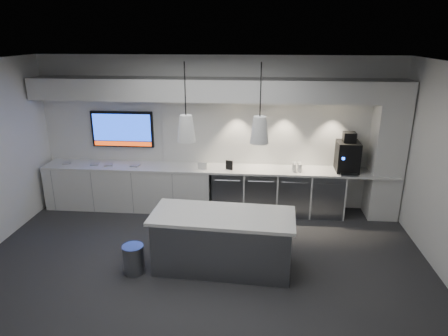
# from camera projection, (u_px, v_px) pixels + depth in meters

# --- Properties ---
(floor) EXTENTS (7.00, 7.00, 0.00)m
(floor) POSITION_uv_depth(u_px,v_px,m) (201.00, 270.00, 5.99)
(floor) COLOR #29292B
(floor) RESTS_ON ground
(ceiling) EXTENTS (7.00, 7.00, 0.00)m
(ceiling) POSITION_uv_depth(u_px,v_px,m) (196.00, 65.00, 5.03)
(ceiling) COLOR black
(ceiling) RESTS_ON wall_back
(wall_back) EXTENTS (7.00, 0.00, 7.00)m
(wall_back) POSITION_uv_depth(u_px,v_px,m) (217.00, 133.00, 7.87)
(wall_back) COLOR white
(wall_back) RESTS_ON floor
(wall_front) EXTENTS (7.00, 0.00, 7.00)m
(wall_front) POSITION_uv_depth(u_px,v_px,m) (152.00, 284.00, 3.15)
(wall_front) COLOR white
(wall_front) RESTS_ON floor
(back_counter) EXTENTS (6.80, 0.65, 0.04)m
(back_counter) POSITION_uv_depth(u_px,v_px,m) (216.00, 168.00, 7.76)
(back_counter) COLOR silver
(back_counter) RESTS_ON left_base_cabinets
(left_base_cabinets) EXTENTS (3.30, 0.63, 0.86)m
(left_base_cabinets) POSITION_uv_depth(u_px,v_px,m) (130.00, 187.00, 8.05)
(left_base_cabinets) COLOR silver
(left_base_cabinets) RESTS_ON floor
(fridge_unit_a) EXTENTS (0.60, 0.61, 0.85)m
(fridge_unit_a) POSITION_uv_depth(u_px,v_px,m) (228.00, 191.00, 7.89)
(fridge_unit_a) COLOR gray
(fridge_unit_a) RESTS_ON floor
(fridge_unit_b) EXTENTS (0.60, 0.61, 0.85)m
(fridge_unit_b) POSITION_uv_depth(u_px,v_px,m) (260.00, 192.00, 7.84)
(fridge_unit_b) COLOR gray
(fridge_unit_b) RESTS_ON floor
(fridge_unit_c) EXTENTS (0.60, 0.61, 0.85)m
(fridge_unit_c) POSITION_uv_depth(u_px,v_px,m) (293.00, 193.00, 7.78)
(fridge_unit_c) COLOR gray
(fridge_unit_c) RESTS_ON floor
(fridge_unit_d) EXTENTS (0.60, 0.61, 0.85)m
(fridge_unit_d) POSITION_uv_depth(u_px,v_px,m) (325.00, 194.00, 7.73)
(fridge_unit_d) COLOR gray
(fridge_unit_d) RESTS_ON floor
(backsplash) EXTENTS (4.60, 0.03, 1.30)m
(backsplash) POSITION_uv_depth(u_px,v_px,m) (279.00, 132.00, 7.74)
(backsplash) COLOR silver
(backsplash) RESTS_ON wall_back
(soffit) EXTENTS (6.90, 0.60, 0.40)m
(soffit) POSITION_uv_depth(u_px,v_px,m) (215.00, 89.00, 7.30)
(soffit) COLOR silver
(soffit) RESTS_ON wall_back
(column) EXTENTS (0.55, 0.55, 2.60)m
(column) POSITION_uv_depth(u_px,v_px,m) (387.00, 151.00, 7.39)
(column) COLOR silver
(column) RESTS_ON floor
(wall_tv) EXTENTS (1.25, 0.07, 0.72)m
(wall_tv) POSITION_uv_depth(u_px,v_px,m) (122.00, 129.00, 7.96)
(wall_tv) COLOR black
(wall_tv) RESTS_ON wall_back
(island) EXTENTS (2.13, 1.01, 0.88)m
(island) POSITION_uv_depth(u_px,v_px,m) (223.00, 241.00, 5.93)
(island) COLOR gray
(island) RESTS_ON floor
(bin) EXTENTS (0.35, 0.35, 0.44)m
(bin) POSITION_uv_depth(u_px,v_px,m) (134.00, 259.00, 5.88)
(bin) COLOR gray
(bin) RESTS_ON floor
(coffee_machine) EXTENTS (0.42, 0.59, 0.75)m
(coffee_machine) POSITION_uv_depth(u_px,v_px,m) (348.00, 155.00, 7.48)
(coffee_machine) COLOR black
(coffee_machine) RESTS_ON back_counter
(sign_black) EXTENTS (0.14, 0.06, 0.18)m
(sign_black) POSITION_uv_depth(u_px,v_px,m) (229.00, 165.00, 7.61)
(sign_black) COLOR black
(sign_black) RESTS_ON back_counter
(sign_white) EXTENTS (0.18, 0.05, 0.14)m
(sign_white) POSITION_uv_depth(u_px,v_px,m) (202.00, 166.00, 7.63)
(sign_white) COLOR silver
(sign_white) RESTS_ON back_counter
(cup_cluster) EXTENTS (0.18, 0.18, 0.16)m
(cup_cluster) POSITION_uv_depth(u_px,v_px,m) (297.00, 167.00, 7.53)
(cup_cluster) COLOR white
(cup_cluster) RESTS_ON back_counter
(tray_a) EXTENTS (0.20, 0.20, 0.02)m
(tray_a) POSITION_uv_depth(u_px,v_px,m) (67.00, 163.00, 7.99)
(tray_a) COLOR #A7A7A7
(tray_a) RESTS_ON back_counter
(tray_b) EXTENTS (0.19, 0.19, 0.02)m
(tray_b) POSITION_uv_depth(u_px,v_px,m) (95.00, 164.00, 7.93)
(tray_b) COLOR #A7A7A7
(tray_b) RESTS_ON back_counter
(tray_c) EXTENTS (0.20, 0.20, 0.02)m
(tray_c) POSITION_uv_depth(u_px,v_px,m) (109.00, 165.00, 7.88)
(tray_c) COLOR #A7A7A7
(tray_c) RESTS_ON back_counter
(tray_d) EXTENTS (0.18, 0.18, 0.02)m
(tray_d) POSITION_uv_depth(u_px,v_px,m) (135.00, 166.00, 7.83)
(tray_d) COLOR #A7A7A7
(tray_d) RESTS_ON back_counter
(pendant_left) EXTENTS (0.26, 0.26, 1.07)m
(pendant_left) POSITION_uv_depth(u_px,v_px,m) (186.00, 128.00, 5.42)
(pendant_left) COLOR silver
(pendant_left) RESTS_ON ceiling
(pendant_right) EXTENTS (0.26, 0.26, 1.07)m
(pendant_right) POSITION_uv_depth(u_px,v_px,m) (260.00, 130.00, 5.34)
(pendant_right) COLOR silver
(pendant_right) RESTS_ON ceiling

